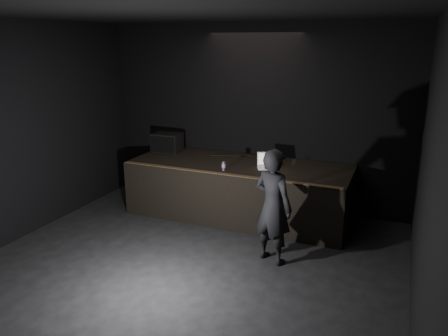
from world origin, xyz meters
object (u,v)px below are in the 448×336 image
stage_riser (239,190)px  laptop (268,164)px  beer_can (224,166)px  person (273,206)px  stage_monitor (167,143)px

stage_riser → laptop: (0.55, -0.03, 0.57)m
beer_can → stage_riser: bearing=78.8°
laptop → beer_can: bearing=-165.8°
laptop → person: (0.53, -1.45, -0.21)m
laptop → beer_can: 0.80m
stage_riser → stage_monitor: (-1.67, 0.28, 0.69)m
stage_monitor → laptop: bearing=-10.3°
stage_riser → person: (1.08, -1.47, 0.36)m
stage_monitor → beer_can: 1.76m
laptop → beer_can: size_ratio=2.88×
stage_monitor → laptop: stage_monitor is taller
stage_riser → beer_can: 0.78m
stage_riser → laptop: bearing=-2.6°
stage_monitor → stage_riser: bearing=-12.0°
beer_can → laptop: bearing=36.7°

